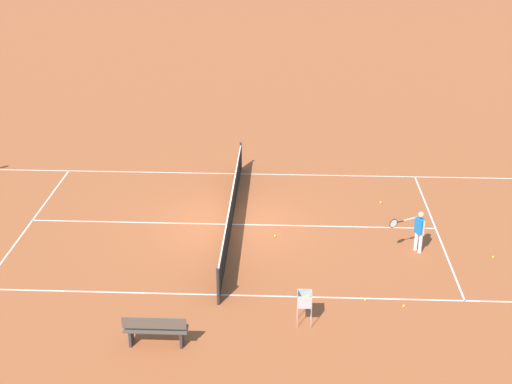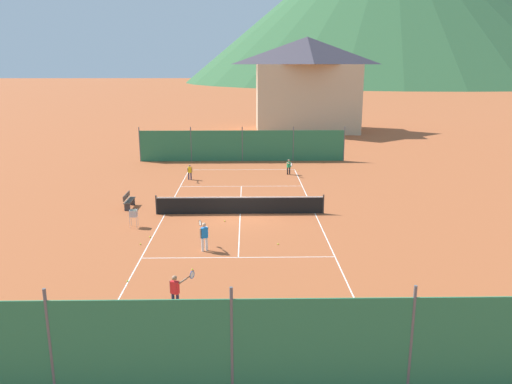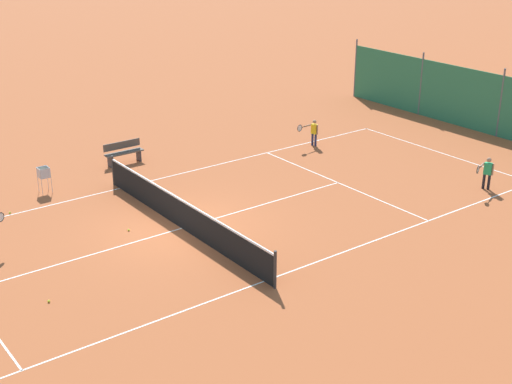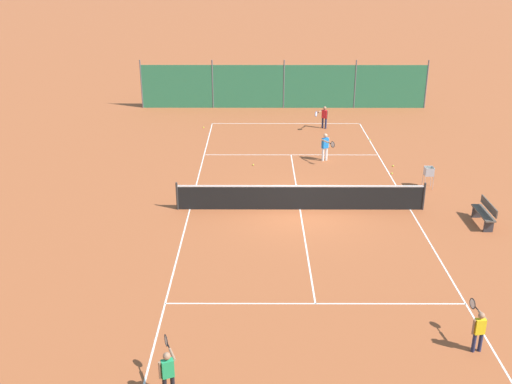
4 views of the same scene
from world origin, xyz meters
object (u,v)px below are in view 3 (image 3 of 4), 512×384
(player_far_baseline, at_px, (487,171))
(courtside_bench, at_px, (124,152))
(tennis_ball_by_net_left, at_px, (49,301))
(player_near_service, at_px, (313,131))
(tennis_ball_service_box, at_px, (129,230))
(ball_hopper, at_px, (44,174))
(tennis_ball_far_corner, at_px, (10,213))
(tennis_net, at_px, (181,213))

(player_far_baseline, distance_m, courtside_bench, 13.14)
(tennis_ball_by_net_left, distance_m, courtside_bench, 10.22)
(player_near_service, bearing_deg, tennis_ball_by_net_left, -67.73)
(courtside_bench, bearing_deg, tennis_ball_by_net_left, -37.32)
(tennis_ball_service_box, relative_size, ball_hopper, 0.07)
(tennis_ball_by_net_left, bearing_deg, courtside_bench, 142.68)
(ball_hopper, relative_size, courtside_bench, 0.59)
(tennis_ball_far_corner, distance_m, tennis_ball_service_box, 4.19)
(tennis_ball_far_corner, bearing_deg, tennis_net, 42.08)
(tennis_net, distance_m, courtside_bench, 6.48)
(tennis_ball_far_corner, distance_m, courtside_bench, 5.55)
(tennis_ball_by_net_left, bearing_deg, player_far_baseline, 83.43)
(player_near_service, bearing_deg, player_far_baseline, 12.61)
(player_near_service, distance_m, tennis_ball_by_net_left, 14.38)
(tennis_net, relative_size, tennis_ball_service_box, 139.09)
(tennis_ball_service_box, bearing_deg, tennis_net, 60.38)
(player_far_baseline, bearing_deg, courtside_bench, -138.46)
(tennis_ball_far_corner, xyz_separation_m, tennis_ball_by_net_left, (5.98, -1.09, 0.00))
(tennis_ball_by_net_left, relative_size, ball_hopper, 0.07)
(tennis_ball_far_corner, bearing_deg, ball_hopper, 123.85)
(player_near_service, distance_m, courtside_bench, 7.60)
(courtside_bench, bearing_deg, tennis_ball_service_box, -25.81)
(player_near_service, bearing_deg, ball_hopper, -98.68)
(tennis_ball_service_box, bearing_deg, courtside_bench, 154.19)
(player_near_service, distance_m, ball_hopper, 10.72)
(player_near_service, xyz_separation_m, ball_hopper, (-1.62, -10.60, 0.02))
(tennis_net, relative_size, courtside_bench, 6.12)
(player_near_service, relative_size, tennis_ball_service_box, 16.47)
(ball_hopper, xyz_separation_m, courtside_bench, (-1.05, 3.49, -0.21))
(player_near_service, bearing_deg, tennis_ball_far_corner, -92.52)
(tennis_net, xyz_separation_m, player_near_service, (-3.67, 8.41, 0.14))
(player_far_baseline, distance_m, tennis_ball_by_net_left, 15.01)
(tennis_ball_far_corner, bearing_deg, courtside_bench, 112.72)
(player_far_baseline, relative_size, tennis_ball_far_corner, 17.29)
(player_near_service, bearing_deg, tennis_ball_service_box, -73.60)
(tennis_ball_far_corner, height_order, courtside_bench, courtside_bench)
(player_near_service, height_order, tennis_ball_far_corner, player_near_service)
(tennis_net, height_order, player_near_service, player_near_service)
(tennis_ball_far_corner, distance_m, ball_hopper, 2.04)
(tennis_ball_service_box, distance_m, courtside_bench, 6.19)
(tennis_ball_far_corner, xyz_separation_m, ball_hopper, (-1.08, 1.61, 0.63))
(tennis_net, bearing_deg, courtside_bench, 168.41)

